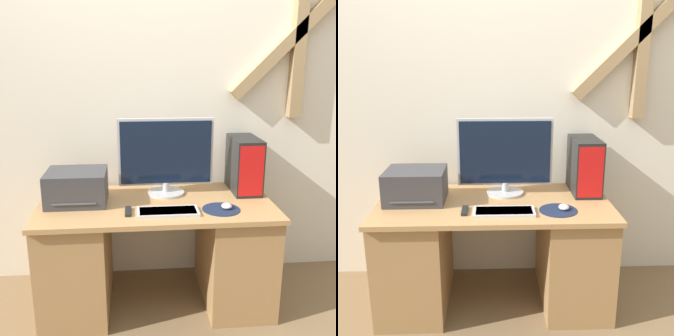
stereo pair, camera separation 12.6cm
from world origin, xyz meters
TOP-DOWN VIEW (x-y plane):
  - ground_plane at (0.00, 0.00)m, footprint 12.00×12.00m
  - wall_back at (0.02, 0.79)m, footprint 6.40×0.13m
  - desk at (0.00, 0.37)m, footprint 1.47×0.74m
  - monitor at (0.08, 0.53)m, footprint 0.63×0.25m
  - keyboard at (0.06, 0.17)m, footprint 0.36×0.15m
  - mousepad at (0.38, 0.20)m, footprint 0.23×0.23m
  - mouse at (0.42, 0.21)m, footprint 0.06×0.07m
  - computer_tower at (0.61, 0.54)m, footprint 0.18×0.35m
  - printer at (-0.50, 0.41)m, footprint 0.37×0.32m
  - remote_control at (-0.18, 0.20)m, footprint 0.04×0.14m

SIDE VIEW (x-z plane):
  - ground_plane at x=0.00m, z-range 0.00..0.00m
  - desk at x=0.00m, z-range 0.01..0.72m
  - mousepad at x=0.38m, z-range 0.71..0.71m
  - remote_control at x=-0.18m, z-range 0.71..0.72m
  - keyboard at x=0.06m, z-range 0.71..0.73m
  - mouse at x=0.42m, z-range 0.71..0.74m
  - printer at x=-0.50m, z-range 0.71..0.91m
  - computer_tower at x=0.61m, z-range 0.71..1.08m
  - monitor at x=0.08m, z-range 0.71..1.22m
  - wall_back at x=0.02m, z-range 0.01..2.71m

